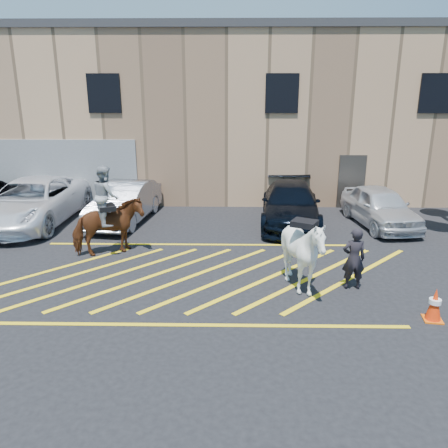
{
  "coord_description": "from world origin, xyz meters",
  "views": [
    {
      "loc": [
        1.04,
        -10.87,
        4.67
      ],
      "look_at": [
        0.85,
        0.2,
        1.3
      ],
      "focal_mm": 35.0,
      "sensor_mm": 36.0,
      "label": 1
    }
  ],
  "objects_px": {
    "car_blue_suv": "(290,204)",
    "traffic_cone": "(435,305)",
    "mounted_bay": "(108,220)",
    "saddled_white": "(303,253)",
    "handler": "(354,259)",
    "car_white_pickup": "(32,202)",
    "car_white_suv": "(380,206)",
    "car_silver_sedan": "(125,202)"
  },
  "relations": [
    {
      "from": "car_blue_suv",
      "to": "traffic_cone",
      "type": "height_order",
      "value": "car_blue_suv"
    },
    {
      "from": "car_blue_suv",
      "to": "traffic_cone",
      "type": "distance_m",
      "value": 7.43
    },
    {
      "from": "mounted_bay",
      "to": "saddled_white",
      "type": "bearing_deg",
      "value": -24.27
    },
    {
      "from": "handler",
      "to": "traffic_cone",
      "type": "bearing_deg",
      "value": 128.86
    },
    {
      "from": "car_white_pickup",
      "to": "mounted_bay",
      "type": "height_order",
      "value": "mounted_bay"
    },
    {
      "from": "car_white_pickup",
      "to": "traffic_cone",
      "type": "distance_m",
      "value": 13.51
    },
    {
      "from": "car_white_pickup",
      "to": "car_blue_suv",
      "type": "distance_m",
      "value": 9.43
    },
    {
      "from": "handler",
      "to": "car_white_suv",
      "type": "bearing_deg",
      "value": -115.15
    },
    {
      "from": "car_white_pickup",
      "to": "car_blue_suv",
      "type": "xyz_separation_m",
      "value": [
        9.43,
        0.16,
        -0.08
      ]
    },
    {
      "from": "car_silver_sedan",
      "to": "handler",
      "type": "distance_m",
      "value": 8.98
    },
    {
      "from": "saddled_white",
      "to": "traffic_cone",
      "type": "bearing_deg",
      "value": -28.5
    },
    {
      "from": "car_white_pickup",
      "to": "handler",
      "type": "xyz_separation_m",
      "value": [
        10.26,
        -5.39,
        -0.04
      ]
    },
    {
      "from": "car_silver_sedan",
      "to": "handler",
      "type": "relative_size",
      "value": 2.85
    },
    {
      "from": "car_white_pickup",
      "to": "traffic_cone",
      "type": "bearing_deg",
      "value": -29.54
    },
    {
      "from": "saddled_white",
      "to": "car_white_suv",
      "type": "bearing_deg",
      "value": 56.61
    },
    {
      "from": "mounted_bay",
      "to": "car_white_suv",
      "type": "bearing_deg",
      "value": 19.08
    },
    {
      "from": "car_silver_sedan",
      "to": "traffic_cone",
      "type": "relative_size",
      "value": 6.08
    },
    {
      "from": "mounted_bay",
      "to": "saddled_white",
      "type": "height_order",
      "value": "mounted_bay"
    },
    {
      "from": "car_silver_sedan",
      "to": "traffic_cone",
      "type": "xyz_separation_m",
      "value": [
        8.26,
        -7.25,
        -0.37
      ]
    },
    {
      "from": "car_blue_suv",
      "to": "car_white_suv",
      "type": "bearing_deg",
      "value": 2.25
    },
    {
      "from": "car_white_pickup",
      "to": "mounted_bay",
      "type": "bearing_deg",
      "value": -39.21
    },
    {
      "from": "car_blue_suv",
      "to": "handler",
      "type": "distance_m",
      "value": 5.6
    },
    {
      "from": "car_silver_sedan",
      "to": "car_blue_suv",
      "type": "relative_size",
      "value": 0.88
    },
    {
      "from": "car_silver_sedan",
      "to": "car_white_suv",
      "type": "height_order",
      "value": "car_silver_sedan"
    },
    {
      "from": "mounted_bay",
      "to": "traffic_cone",
      "type": "bearing_deg",
      "value": -25.69
    },
    {
      "from": "car_blue_suv",
      "to": "mounted_bay",
      "type": "height_order",
      "value": "mounted_bay"
    },
    {
      "from": "car_silver_sedan",
      "to": "car_blue_suv",
      "type": "height_order",
      "value": "car_silver_sedan"
    },
    {
      "from": "car_white_suv",
      "to": "car_white_pickup",
      "type": "bearing_deg",
      "value": 172.89
    },
    {
      "from": "car_white_pickup",
      "to": "saddled_white",
      "type": "relative_size",
      "value": 2.57
    },
    {
      "from": "handler",
      "to": "car_silver_sedan",
      "type": "bearing_deg",
      "value": -40.69
    },
    {
      "from": "car_white_suv",
      "to": "traffic_cone",
      "type": "bearing_deg",
      "value": -105.57
    },
    {
      "from": "mounted_bay",
      "to": "car_blue_suv",
      "type": "bearing_deg",
      "value": 29.67
    },
    {
      "from": "car_silver_sedan",
      "to": "handler",
      "type": "bearing_deg",
      "value": -31.75
    },
    {
      "from": "saddled_white",
      "to": "traffic_cone",
      "type": "distance_m",
      "value": 3.01
    },
    {
      "from": "handler",
      "to": "car_white_pickup",
      "type": "bearing_deg",
      "value": -29.02
    },
    {
      "from": "car_blue_suv",
      "to": "car_white_suv",
      "type": "height_order",
      "value": "car_blue_suv"
    },
    {
      "from": "car_white_suv",
      "to": "car_silver_sedan",
      "type": "bearing_deg",
      "value": 170.95
    },
    {
      "from": "car_white_pickup",
      "to": "handler",
      "type": "distance_m",
      "value": 11.59
    },
    {
      "from": "car_white_pickup",
      "to": "saddled_white",
      "type": "distance_m",
      "value": 10.56
    },
    {
      "from": "car_white_pickup",
      "to": "car_white_suv",
      "type": "xyz_separation_m",
      "value": [
        12.63,
        -0.03,
        -0.11
      ]
    },
    {
      "from": "saddled_white",
      "to": "car_blue_suv",
      "type": "bearing_deg",
      "value": 85.61
    },
    {
      "from": "car_blue_suv",
      "to": "saddled_white",
      "type": "distance_m",
      "value": 5.72
    }
  ]
}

